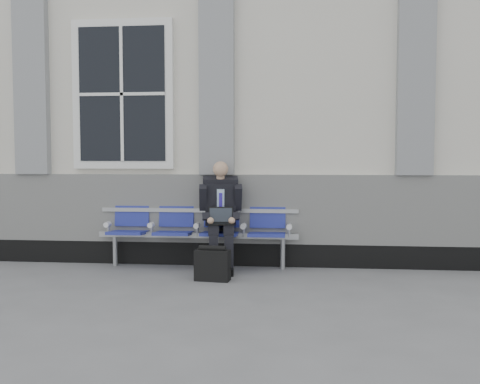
# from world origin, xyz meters

# --- Properties ---
(ground) EXTENTS (70.00, 70.00, 0.00)m
(ground) POSITION_xyz_m (0.00, 0.00, 0.00)
(ground) COLOR slate
(ground) RESTS_ON ground
(station_building) EXTENTS (14.40, 4.40, 4.49)m
(station_building) POSITION_xyz_m (-0.02, 3.47, 2.22)
(station_building) COLOR beige
(station_building) RESTS_ON ground
(bench) EXTENTS (2.60, 0.47, 0.91)m
(bench) POSITION_xyz_m (1.36, 1.32, 0.55)
(bench) COLOR #9EA0A3
(bench) RESTS_ON ground
(businessman) EXTENTS (0.57, 0.77, 1.37)m
(businessman) POSITION_xyz_m (1.68, 1.19, 0.75)
(businessman) COLOR black
(businessman) RESTS_ON ground
(briefcase) EXTENTS (0.42, 0.21, 0.41)m
(briefcase) POSITION_xyz_m (1.67, 0.57, 0.19)
(briefcase) COLOR black
(briefcase) RESTS_ON ground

